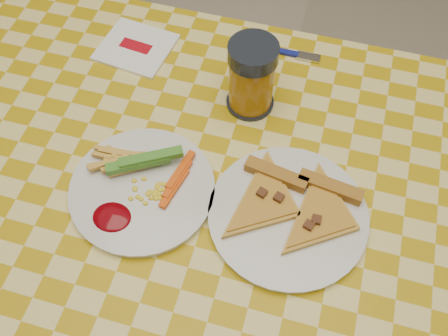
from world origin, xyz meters
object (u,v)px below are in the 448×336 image
(plate_left, at_px, (143,190))
(plate_right, at_px, (288,216))
(table, at_px, (209,227))
(drink_glass, at_px, (252,77))

(plate_left, xyz_separation_m, plate_right, (0.24, 0.02, 0.00))
(plate_right, bearing_deg, table, -172.44)
(table, height_order, plate_right, plate_right)
(plate_left, relative_size, plate_right, 0.94)
(table, bearing_deg, drink_glass, 86.98)
(plate_right, relative_size, drink_glass, 1.76)
(table, relative_size, drink_glass, 9.02)
(drink_glass, bearing_deg, table, -93.02)
(plate_right, distance_m, drink_glass, 0.25)
(plate_right, height_order, drink_glass, drink_glass)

